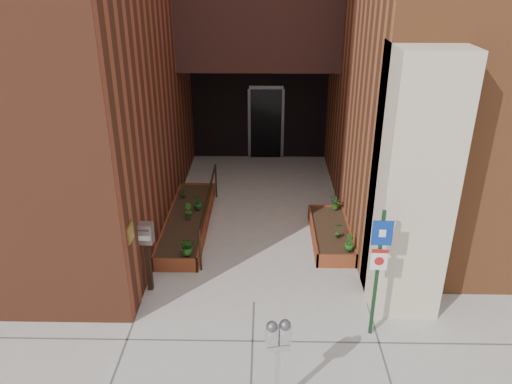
{
  "coord_description": "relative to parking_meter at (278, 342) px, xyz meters",
  "views": [
    {
      "loc": [
        0.17,
        -7.17,
        5.47
      ],
      "look_at": [
        0.0,
        1.8,
        1.31
      ],
      "focal_mm": 35.0,
      "sensor_mm": 36.0,
      "label": 1
    }
  ],
  "objects": [
    {
      "name": "sign_post",
      "position": [
        1.54,
        1.47,
        0.26
      ],
      "size": [
        0.3,
        0.08,
        2.22
      ],
      "color": "#12331A",
      "rests_on": "ground"
    },
    {
      "name": "planter_right",
      "position": [
        1.24,
        4.45,
        -0.97
      ],
      "size": [
        0.8,
        2.2,
        0.3
      ],
      "color": "brown",
      "rests_on": "ground"
    },
    {
      "name": "shrub_left_c",
      "position": [
        -1.72,
        5.3,
        -0.63
      ],
      "size": [
        0.26,
        0.26,
        0.35
      ],
      "primitive_type": "imported",
      "rotation": [
        0.0,
        0.0,
        3.64
      ],
      "color": "#164F19",
      "rests_on": "planter_left"
    },
    {
      "name": "ground",
      "position": [
        -0.36,
        2.25,
        -1.11
      ],
      "size": [
        80.0,
        80.0,
        0.0
      ],
      "primitive_type": "plane",
      "color": "#9E9991",
      "rests_on": "ground"
    },
    {
      "name": "shrub_right_b",
      "position": [
        1.33,
        4.06,
        -0.64
      ],
      "size": [
        0.22,
        0.22,
        0.34
      ],
      "primitive_type": "imported",
      "rotation": [
        0.0,
        0.0,
        2.92
      ],
      "color": "#255317",
      "rests_on": "planter_right"
    },
    {
      "name": "planter_left",
      "position": [
        -1.91,
        4.95,
        -0.97
      ],
      "size": [
        0.9,
        3.6,
        0.3
      ],
      "color": "brown",
      "rests_on": "ground"
    },
    {
      "name": "shrub_left_d",
      "position": [
        -2.14,
        5.93,
        -0.64
      ],
      "size": [
        0.21,
        0.21,
        0.33
      ],
      "primitive_type": "imported",
      "rotation": [
        0.0,
        0.0,
        4.99
      ],
      "color": "#245719",
      "rests_on": "planter_left"
    },
    {
      "name": "handrail",
      "position": [
        -1.41,
        4.9,
        -0.36
      ],
      "size": [
        0.04,
        3.34,
        0.9
      ],
      "color": "black",
      "rests_on": "ground"
    },
    {
      "name": "shrub_left_a",
      "position": [
        -1.67,
        3.35,
        -0.62
      ],
      "size": [
        0.39,
        0.39,
        0.38
      ],
      "primitive_type": "imported",
      "rotation": [
        0.0,
        0.0,
        0.17
      ],
      "color": "#215719",
      "rests_on": "planter_left"
    },
    {
      "name": "payment_dropbox",
      "position": [
        -2.26,
        2.61,
        -0.13
      ],
      "size": [
        0.28,
        0.22,
        1.36
      ],
      "color": "black",
      "rests_on": "ground"
    },
    {
      "name": "shrub_right_a",
      "position": [
        1.49,
        3.55,
        -0.64
      ],
      "size": [
        0.25,
        0.25,
        0.34
      ],
      "primitive_type": "imported",
      "rotation": [
        0.0,
        0.0,
        1.09
      ],
      "color": "#1C5317",
      "rests_on": "planter_right"
    },
    {
      "name": "parking_meter",
      "position": [
        0.0,
        0.0,
        0.0
      ],
      "size": [
        0.33,
        0.18,
        1.43
      ],
      "color": "#B4B4B6",
      "rests_on": "ground"
    },
    {
      "name": "shrub_right_c",
      "position": [
        1.44,
        5.35,
        -0.65
      ],
      "size": [
        0.39,
        0.39,
        0.31
      ],
      "primitive_type": "imported",
      "rotation": [
        0.0,
        0.0,
        4.0
      ],
      "color": "#245016",
      "rests_on": "planter_right"
    },
    {
      "name": "shrub_left_b",
      "position": [
        -1.88,
        4.86,
        -0.64
      ],
      "size": [
        0.25,
        0.25,
        0.33
      ],
      "primitive_type": "imported",
      "rotation": [
        0.0,
        0.0,
        2.23
      ],
      "color": "#28601B",
      "rests_on": "planter_left"
    }
  ]
}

